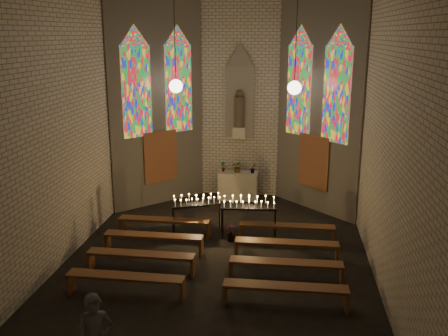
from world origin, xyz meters
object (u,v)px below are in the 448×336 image
Objects in this scene: votive_stand_right at (249,205)px; aisle_flower_pot at (231,233)px; votive_stand_left at (197,202)px; altar at (238,186)px.

aisle_flower_pot is at bearing -152.57° from votive_stand_right.
votive_stand_left is at bearing 167.48° from votive_stand_right.
votive_stand_left is (-0.88, -3.33, 0.47)m from altar.
votive_stand_right is (0.70, -3.56, 0.54)m from altar.
votive_stand_right is (0.49, 0.30, 0.81)m from aisle_flower_pot.
votive_stand_left is 0.94× the size of votive_stand_right.
votive_stand_right is (1.58, -0.23, 0.06)m from votive_stand_left.
votive_stand_right is at bearing 31.80° from aisle_flower_pot.
altar is 3.66m from votive_stand_right.
altar is at bearing 96.69° from votive_stand_right.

